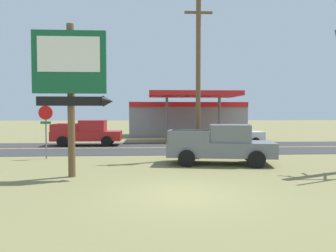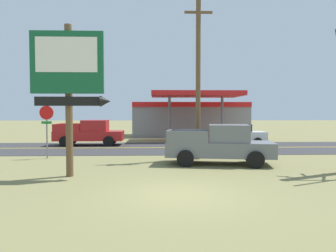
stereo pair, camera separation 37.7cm
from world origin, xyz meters
name	(u,v)px [view 2 (the right image)]	position (x,y,z in m)	size (l,w,h in m)	color
ground_plane	(177,195)	(0.00, 0.00, 0.00)	(180.00, 180.00, 0.00)	olive
road_asphalt	(165,148)	(0.00, 13.00, 0.01)	(140.00, 8.00, 0.02)	#333335
road_centre_line	(165,148)	(0.00, 13.00, 0.02)	(126.00, 0.20, 0.01)	gold
motel_sign	(69,76)	(-4.07, 2.86, 4.00)	(3.09, 0.54, 6.03)	brown
stop_sign	(47,122)	(-6.74, 8.05, 2.03)	(0.80, 0.08, 2.95)	slate
utility_pole	(198,69)	(1.63, 7.57, 4.91)	(1.69, 0.26, 9.28)	brown
gas_station	(189,118)	(2.93, 24.61, 1.94)	(12.00, 11.50, 4.40)	gray
pickup_grey_parked_on_lawn	(221,145)	(2.53, 5.74, 0.96)	(5.45, 2.88, 1.96)	slate
pickup_red_on_road	(90,133)	(-5.78, 15.00, 0.96)	(5.20, 2.24, 1.96)	red
car_white_near_lane	(237,134)	(5.74, 15.00, 0.83)	(4.20, 2.00, 1.64)	silver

